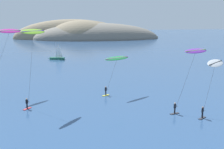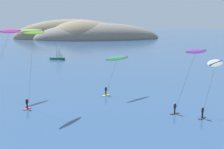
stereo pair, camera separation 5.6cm
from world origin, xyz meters
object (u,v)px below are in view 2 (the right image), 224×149
(sailboat_far, at_px, (57,57))
(kitesurfer_white, at_px, (215,67))
(kitesurfer_green, at_px, (116,61))
(kitesurfer_purple, at_px, (194,57))
(kitesurfer_lime, at_px, (33,38))
(kitesurfer_magenta, at_px, (8,36))

(sailboat_far, relative_size, kitesurfer_white, 0.77)
(kitesurfer_green, relative_size, kitesurfer_white, 0.89)
(sailboat_far, height_order, kitesurfer_purple, kitesurfer_purple)
(sailboat_far, height_order, kitesurfer_white, kitesurfer_white)
(sailboat_far, distance_m, kitesurfer_green, 46.99)
(kitesurfer_lime, bearing_deg, kitesurfer_purple, -15.13)
(sailboat_far, relative_size, kitesurfer_purple, 0.64)
(kitesurfer_purple, xyz_separation_m, kitesurfer_magenta, (-28.45, 15.35, 2.30))
(sailboat_far, height_order, kitesurfer_magenta, kitesurfer_magenta)
(kitesurfer_magenta, bearing_deg, sailboat_far, 79.14)
(kitesurfer_lime, distance_m, kitesurfer_green, 15.50)
(kitesurfer_lime, height_order, kitesurfer_green, kitesurfer_lime)
(sailboat_far, relative_size, kitesurfer_green, 0.87)
(kitesurfer_green, xyz_separation_m, kitesurfer_purple, (9.42, -11.21, 2.11))
(kitesurfer_lime, distance_m, kitesurfer_magenta, 10.40)
(kitesurfer_purple, bearing_deg, sailboat_far, 109.97)
(kitesurfer_white, height_order, kitesurfer_purple, kitesurfer_purple)
(kitesurfer_green, xyz_separation_m, kitesurfer_white, (11.99, -12.69, 0.80))
(kitesurfer_white, xyz_separation_m, kitesurfer_purple, (-2.56, 1.48, 1.31))
(kitesurfer_lime, xyz_separation_m, kitesurfer_purple, (23.33, -6.31, -2.65))
(sailboat_far, xyz_separation_m, kitesurfer_white, (23.12, -58.04, 6.14))
(sailboat_far, bearing_deg, kitesurfer_purple, -70.03)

